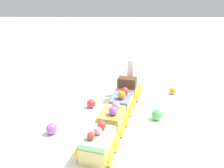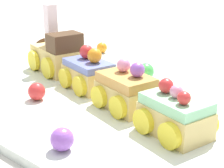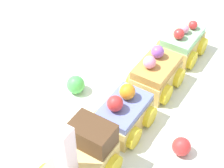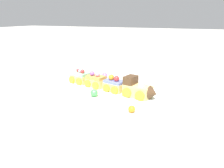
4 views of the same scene
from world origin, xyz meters
The scene contains 10 objects.
ground_plane centered at (0.00, 0.00, 0.00)m, with size 10.00×10.00×0.00m, color beige.
display_board centered at (0.00, 0.00, 0.01)m, with size 0.63×0.38×0.01m, color silver.
cake_train_locomotive centered at (0.13, -0.03, 0.04)m, with size 0.13×0.09×0.11m.
cake_car_blueberry centered at (0.02, 0.00, 0.04)m, with size 0.09×0.08×0.06m.
cake_car_caramel centered at (-0.07, 0.02, 0.04)m, with size 0.09×0.08×0.06m.
cake_car_mint centered at (-0.16, 0.04, 0.03)m, with size 0.09×0.08×0.06m.
gumball_red centered at (0.04, 0.08, 0.02)m, with size 0.02×0.02×0.02m, color red.
gumball_orange centered at (0.15, -0.16, 0.02)m, with size 0.02×0.02×0.02m, color orange.
gumball_purple centered at (-0.09, 0.15, 0.02)m, with size 0.03×0.03×0.03m, color #9956C6.
gumball_green centered at (-0.02, -0.09, 0.03)m, with size 0.03×0.03×0.03m, color #4CBC56.
Camera 4 is at (0.33, -0.74, 0.29)m, focal length 35.00 mm.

